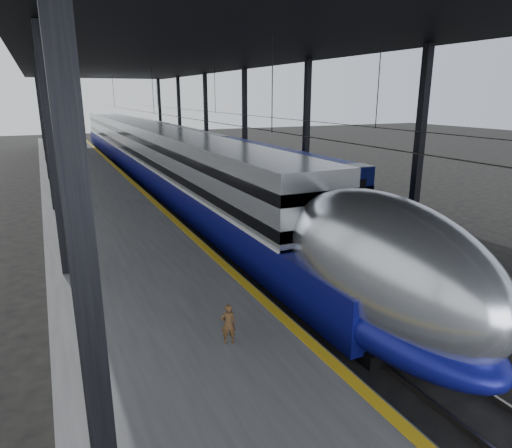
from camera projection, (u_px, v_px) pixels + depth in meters
ground at (286, 328)px, 13.90m from camera, size 160.00×160.00×0.00m
platform at (92, 196)px, 29.78m from camera, size 6.00×80.00×1.00m
yellow_strip at (135, 185)px, 30.78m from camera, size 0.30×80.00×0.01m
rails at (209, 191)px, 33.15m from camera, size 6.52×80.00×0.16m
canopy at (167, 59)px, 29.62m from camera, size 18.00×75.00×9.47m
tgv_train at (154, 156)px, 36.68m from camera, size 3.13×65.20×4.49m
second_train at (187, 147)px, 45.59m from camera, size 2.59×56.05×3.57m
child at (228, 324)px, 11.03m from camera, size 0.42×0.32×1.02m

